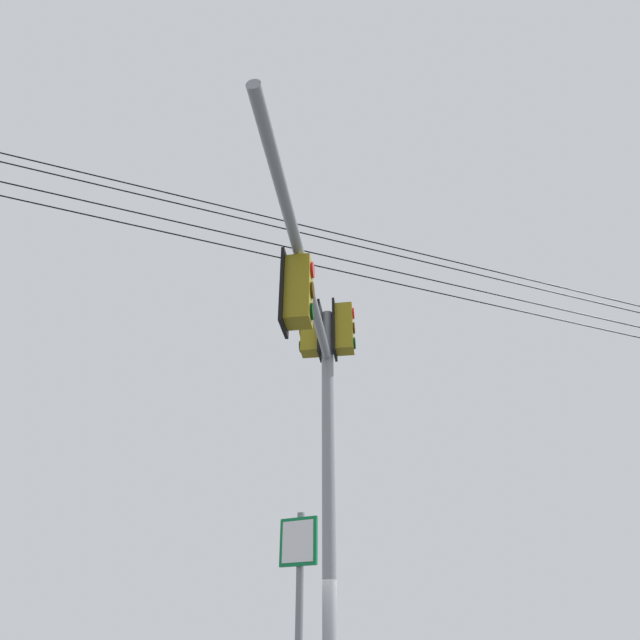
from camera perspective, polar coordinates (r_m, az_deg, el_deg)
signal_mast_assembly at (r=8.04m, az=0.09°, el=-7.14°), size 4.69×3.54×6.97m
overhead_wire_span at (r=10.30m, az=-4.11°, el=8.63°), size 3.36×19.53×1.55m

